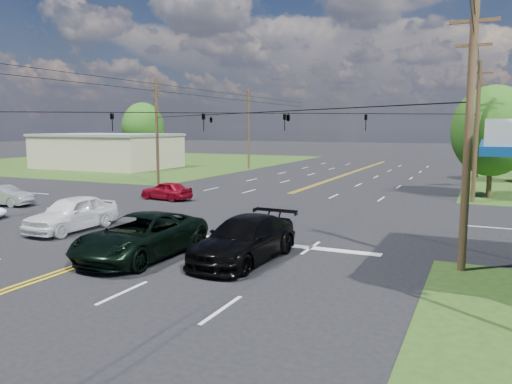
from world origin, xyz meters
The scene contains 18 objects.
ground centered at (0.00, 12.00, 0.00)m, with size 280.00×280.00×0.00m, color black.
grass_nw centered at (-35.00, 44.00, 0.00)m, with size 46.00×48.00×0.03m, color #264114.
stop_bar centered at (5.00, 4.00, 0.00)m, with size 10.00×0.50×0.02m, color silver.
retail_nw centered at (-30.00, 34.00, 2.00)m, with size 16.00×11.00×4.00m, color beige.
pole_se centered at (13.00, 3.00, 4.92)m, with size 1.60×0.28×9.50m.
pole_nw centered at (-13.00, 21.00, 4.92)m, with size 1.60×0.28×9.50m.
pole_ne centered at (13.00, 21.00, 4.92)m, with size 1.60×0.28×9.50m.
pole_left_far centered at (-13.00, 40.00, 5.17)m, with size 1.60×0.28×10.00m.
pole_right_far centered at (13.00, 40.00, 5.17)m, with size 1.60×0.28×10.00m.
span_wire_signals centered at (0.00, 12.00, 6.00)m, with size 26.00×18.00×1.13m.
power_lines centered at (0.00, 10.00, 8.60)m, with size 26.04×100.00×0.64m.
tree_right_a centered at (14.00, 24.00, 4.87)m, with size 5.70×5.70×8.18m.
tree_far_l centered at (-32.00, 44.00, 5.19)m, with size 6.08×6.08×8.72m.
pickup_dkgreen centered at (1.35, -0.23, 0.86)m, with size 2.87×6.22×1.73m, color black.
suv_black centered at (5.29, 1.03, 0.84)m, with size 2.36×5.81×1.69m, color black.
pickup_white centered at (-5.03, 2.57, 0.87)m, with size 2.05×5.09×1.73m, color white.
sedan_silver centered at (-15.06, 6.75, 0.66)m, with size 1.40×4.02×1.32m, color #B5B5BA.
sedan_red centered at (-6.88, 13.42, 0.66)m, with size 1.56×3.88×1.32m, color maroon.
Camera 1 is at (13.51, -15.92, 5.15)m, focal length 35.00 mm.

